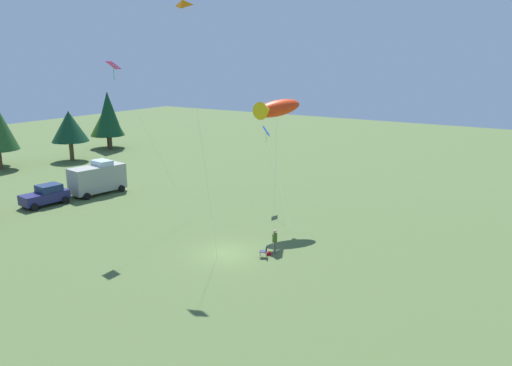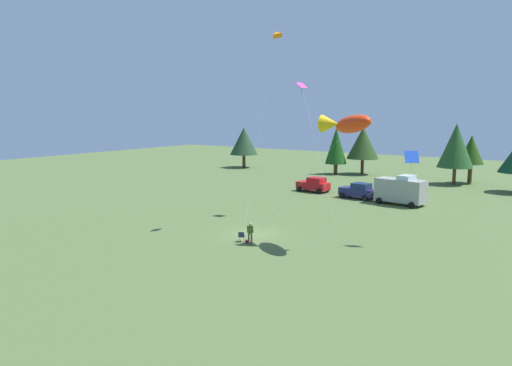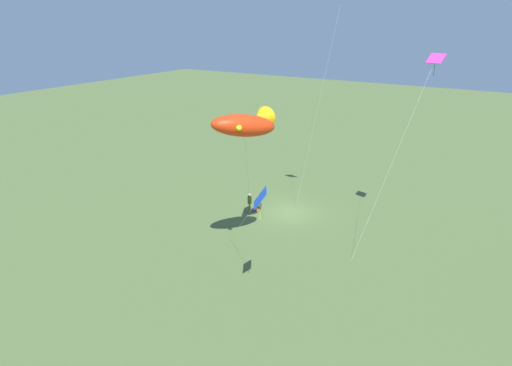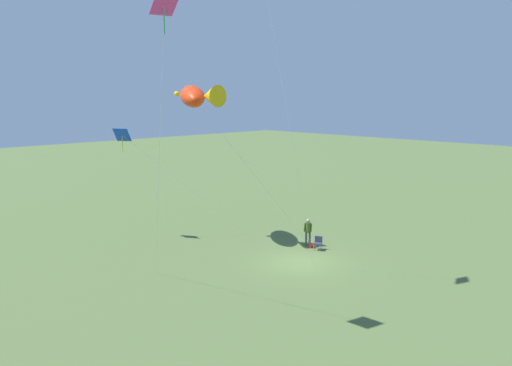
{
  "view_description": "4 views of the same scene",
  "coord_description": "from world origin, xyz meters",
  "px_view_note": "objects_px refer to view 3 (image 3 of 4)",
  "views": [
    {
      "loc": [
        -26.33,
        -19.5,
        13.28
      ],
      "look_at": [
        1.43,
        -1.51,
        4.99
      ],
      "focal_mm": 35.0,
      "sensor_mm": 36.0,
      "label": 1
    },
    {
      "loc": [
        23.91,
        -33.59,
        10.39
      ],
      "look_at": [
        2.09,
        -2.42,
        4.83
      ],
      "focal_mm": 35.0,
      "sensor_mm": 36.0,
      "label": 2
    },
    {
      "loc": [
        27.35,
        13.3,
        14.92
      ],
      "look_at": [
        2.77,
        -1.62,
        3.27
      ],
      "focal_mm": 28.0,
      "sensor_mm": 36.0,
      "label": 3
    },
    {
      "loc": [
        -17.54,
        21.08,
        9.36
      ],
      "look_at": [
        3.91,
        -0.26,
        4.09
      ],
      "focal_mm": 35.0,
      "sensor_mm": 36.0,
      "label": 4
    }
  ],
  "objects_px": {
    "kite_large_fish": "(248,124)",
    "kite_diamond_blue": "(259,200)",
    "backpack_on_grass": "(255,210)",
    "folding_chair": "(258,204)",
    "person_kite_flyer": "(250,201)",
    "kite_diamond_rainbow": "(433,66)"
  },
  "relations": [
    {
      "from": "kite_large_fish",
      "to": "kite_diamond_blue",
      "type": "bearing_deg",
      "value": 38.63
    },
    {
      "from": "backpack_on_grass",
      "to": "folding_chair",
      "type": "bearing_deg",
      "value": 176.92
    },
    {
      "from": "kite_large_fish",
      "to": "kite_diamond_blue",
      "type": "relative_size",
      "value": 1.41
    },
    {
      "from": "backpack_on_grass",
      "to": "person_kite_flyer",
      "type": "bearing_deg",
      "value": -21.67
    },
    {
      "from": "kite_large_fish",
      "to": "kite_diamond_rainbow",
      "type": "height_order",
      "value": "kite_diamond_rainbow"
    },
    {
      "from": "folding_chair",
      "to": "kite_diamond_blue",
      "type": "relative_size",
      "value": 0.11
    },
    {
      "from": "backpack_on_grass",
      "to": "kite_large_fish",
      "type": "relative_size",
      "value": 0.03
    },
    {
      "from": "person_kite_flyer",
      "to": "backpack_on_grass",
      "type": "xyz_separation_m",
      "value": [
        -0.49,
        0.19,
        -0.91
      ]
    },
    {
      "from": "folding_chair",
      "to": "backpack_on_grass",
      "type": "xyz_separation_m",
      "value": [
        0.5,
        -0.03,
        -0.38
      ]
    },
    {
      "from": "kite_diamond_rainbow",
      "to": "kite_diamond_blue",
      "type": "distance_m",
      "value": 14.63
    },
    {
      "from": "folding_chair",
      "to": "kite_diamond_rainbow",
      "type": "bearing_deg",
      "value": -16.77
    },
    {
      "from": "person_kite_flyer",
      "to": "kite_large_fish",
      "type": "height_order",
      "value": "kite_large_fish"
    },
    {
      "from": "kite_diamond_rainbow",
      "to": "kite_diamond_blue",
      "type": "bearing_deg",
      "value": -23.02
    },
    {
      "from": "backpack_on_grass",
      "to": "kite_diamond_blue",
      "type": "xyz_separation_m",
      "value": [
        10.5,
        6.69,
        6.59
      ]
    },
    {
      "from": "person_kite_flyer",
      "to": "folding_chair",
      "type": "bearing_deg",
      "value": 44.13
    },
    {
      "from": "kite_large_fish",
      "to": "kite_diamond_blue",
      "type": "distance_m",
      "value": 5.57
    },
    {
      "from": "kite_diamond_rainbow",
      "to": "kite_diamond_blue",
      "type": "height_order",
      "value": "kite_diamond_rainbow"
    },
    {
      "from": "person_kite_flyer",
      "to": "kite_diamond_blue",
      "type": "xyz_separation_m",
      "value": [
        10.01,
        6.88,
        5.68
      ]
    },
    {
      "from": "folding_chair",
      "to": "kite_large_fish",
      "type": "xyz_separation_m",
      "value": [
        7.18,
        3.61,
        8.88
      ]
    },
    {
      "from": "folding_chair",
      "to": "backpack_on_grass",
      "type": "distance_m",
      "value": 0.63
    },
    {
      "from": "person_kite_flyer",
      "to": "kite_diamond_rainbow",
      "type": "bearing_deg",
      "value": -22.06
    },
    {
      "from": "person_kite_flyer",
      "to": "kite_large_fish",
      "type": "bearing_deg",
      "value": -91.54
    }
  ]
}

